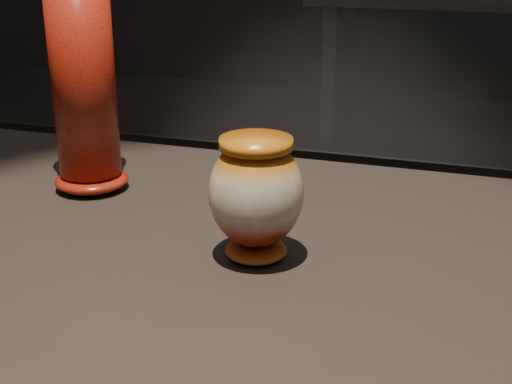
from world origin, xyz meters
TOP-DOWN VIEW (x-y plane):
  - main_vase at (-0.13, -0.00)m, footprint 0.15×0.15m
  - tall_vase at (-0.45, 0.15)m, footprint 0.12×0.12m
  - back_shelf at (0.07, 3.61)m, footprint 2.00×0.60m

SIDE VIEW (x-z plane):
  - back_shelf at x=0.07m, z-range 0.19..1.09m
  - main_vase at x=-0.13m, z-range 0.91..1.06m
  - tall_vase at x=-0.45m, z-range 0.89..1.25m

